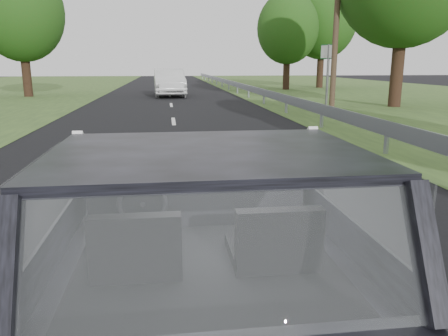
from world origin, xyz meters
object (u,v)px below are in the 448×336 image
object	(u,v)px
cat	(217,170)
utility_pole	(337,17)
subject_car	(203,245)
highway_sign	(328,75)
other_car	(169,82)

from	to	relation	value
cat	utility_pole	xyz separation A→B (m)	(7.00, 15.71, 2.77)
subject_car	cat	size ratio (longest dim) A/B	7.13
cat	utility_pole	distance (m)	17.42
utility_pole	cat	bearing A→B (deg)	-114.01
utility_pole	highway_sign	bearing A→B (deg)	82.49
subject_car	highway_sign	size ratio (longest dim) A/B	1.45
subject_car	other_car	bearing A→B (deg)	90.04
other_car	utility_pole	size ratio (longest dim) A/B	0.64
cat	other_car	distance (m)	23.52
subject_car	utility_pole	bearing A→B (deg)	66.29
utility_pole	subject_car	bearing A→B (deg)	-113.71
highway_sign	other_car	bearing A→B (deg)	117.54
cat	highway_sign	distance (m)	18.26
cat	highway_sign	world-z (taller)	highway_sign
cat	other_car	world-z (taller)	other_car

